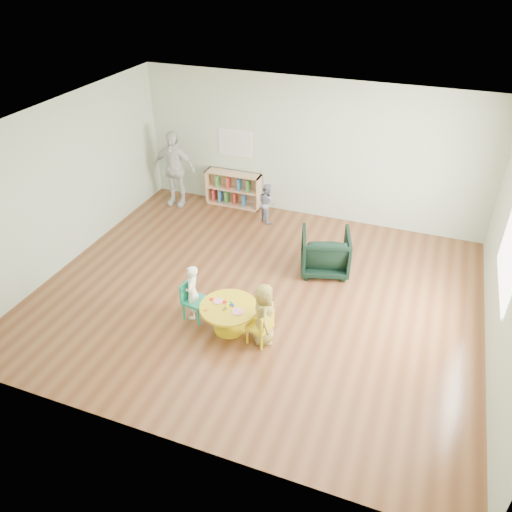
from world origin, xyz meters
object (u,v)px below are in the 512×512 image
at_px(activity_table, 229,313).
at_px(kid_chair_right, 262,326).
at_px(kid_chair_left, 193,299).
at_px(child_right, 264,314).
at_px(toddler, 267,203).
at_px(armchair, 325,252).
at_px(adult_caretaker, 174,169).
at_px(bookshelf, 233,189).
at_px(child_left, 192,292).

xyz_separation_m(activity_table, kid_chair_right, (0.56, -0.12, 0.01)).
height_order(activity_table, kid_chair_left, kid_chair_left).
height_order(kid_chair_left, child_right, child_right).
relative_size(child_right, toddler, 1.19).
relative_size(activity_table, child_right, 0.87).
bearing_deg(toddler, kid_chair_right, 149.39).
relative_size(activity_table, armchair, 1.03).
height_order(toddler, adult_caretaker, adult_caretaker).
relative_size(activity_table, toddler, 1.03).
height_order(child_right, adult_caretaker, adult_caretaker).
xyz_separation_m(kid_chair_left, bookshelf, (-0.89, 3.73, 0.03)).
xyz_separation_m(activity_table, child_left, (-0.63, 0.09, 0.15)).
bearing_deg(kid_chair_right, child_right, 8.17).
bearing_deg(adult_caretaker, bookshelf, 15.67).
relative_size(kid_chair_right, adult_caretaker, 0.36).
distance_m(kid_chair_left, kid_chair_right, 1.21).
bearing_deg(adult_caretaker, toddler, -4.87).
bearing_deg(bookshelf, child_right, -61.68).
distance_m(activity_table, bookshelf, 4.11).
relative_size(activity_table, bookshelf, 0.71).
bearing_deg(armchair, adult_caretaker, -37.33).
relative_size(armchair, child_left, 0.92).
xyz_separation_m(kid_chair_left, toddler, (0.04, 3.26, 0.08)).
bearing_deg(bookshelf, child_left, -76.57).
distance_m(kid_chair_left, bookshelf, 3.83).
height_order(kid_chair_right, child_left, child_left).
relative_size(bookshelf, toddler, 1.45).
distance_m(bookshelf, adult_caretaker, 1.33).
height_order(kid_chair_right, adult_caretaker, adult_caretaker).
distance_m(child_left, adult_caretaker, 3.93).
distance_m(bookshelf, child_right, 4.40).
height_order(kid_chair_left, toddler, toddler).
xyz_separation_m(armchair, child_left, (-1.58, -1.92, 0.07)).
xyz_separation_m(kid_chair_left, adult_caretaker, (-2.07, 3.32, 0.48)).
bearing_deg(kid_chair_right, activity_table, 93.50).
relative_size(child_left, child_right, 0.92).
bearing_deg(armchair, toddler, -57.41).
bearing_deg(bookshelf, kid_chair_right, -62.11).
relative_size(bookshelf, adult_caretaker, 0.74).
height_order(activity_table, child_left, child_left).
bearing_deg(toddler, kid_chair_left, 130.37).
distance_m(activity_table, adult_caretaker, 4.38).
height_order(kid_chair_right, child_right, child_right).
relative_size(child_left, toddler, 1.09).
xyz_separation_m(kid_chair_right, armchair, (0.38, 2.13, 0.07)).
distance_m(bookshelf, child_left, 3.83).
xyz_separation_m(activity_table, child_right, (0.56, -0.06, 0.19)).
bearing_deg(child_left, kid_chair_left, 21.46).
relative_size(bookshelf, child_left, 1.33).
distance_m(toddler, adult_caretaker, 2.15).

